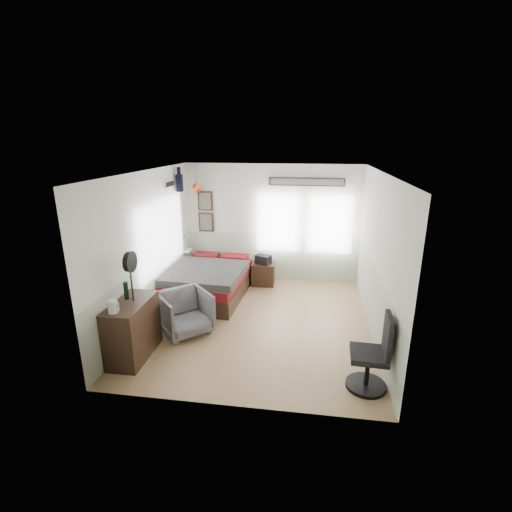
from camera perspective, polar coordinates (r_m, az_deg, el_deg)
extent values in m
cube|color=#B08351|center=(6.90, 0.35, -10.23)|extent=(4.00, 4.50, 0.01)
cube|color=silver|center=(8.54, 2.47, 4.96)|extent=(4.00, 0.02, 2.70)
cube|color=silver|center=(4.31, -3.83, -8.06)|extent=(4.00, 0.02, 2.70)
cube|color=silver|center=(6.93, -16.23, 1.28)|extent=(0.02, 4.50, 2.70)
cube|color=silver|center=(6.43, 18.31, -0.18)|extent=(0.02, 4.50, 2.70)
cube|color=white|center=(6.13, 0.39, 12.77)|extent=(4.00, 4.50, 0.02)
cube|color=#B5C0A4|center=(8.74, 2.40, -0.18)|extent=(4.00, 0.01, 1.10)
cube|color=#B5C0A4|center=(7.19, -15.63, -4.86)|extent=(0.01, 4.50, 1.10)
cube|color=#B5C0A4|center=(6.70, 17.59, -6.71)|extent=(0.01, 4.50, 1.10)
cube|color=silver|center=(7.38, -14.29, 3.20)|extent=(0.03, 2.20, 1.35)
cube|color=silver|center=(8.48, 3.46, 5.19)|extent=(0.95, 0.03, 1.30)
cube|color=silver|center=(8.46, 11.27, 4.86)|extent=(0.95, 0.03, 1.30)
cube|color=#372516|center=(8.80, -7.68, 5.19)|extent=(0.35, 0.03, 0.45)
cube|color=#372516|center=(8.71, -7.82, 8.40)|extent=(0.35, 0.03, 0.45)
cube|color=#7F7259|center=(8.78, -7.71, 5.16)|extent=(0.27, 0.01, 0.37)
cube|color=#7F7259|center=(8.69, -7.85, 8.38)|extent=(0.27, 0.01, 0.37)
cube|color=#372516|center=(8.31, 7.79, 11.24)|extent=(1.65, 0.03, 0.18)
cube|color=gray|center=(8.29, 7.79, 11.23)|extent=(1.58, 0.01, 0.13)
cube|color=white|center=(7.77, -13.15, 10.75)|extent=(0.02, 0.48, 0.14)
sphere|color=red|center=(8.44, -9.07, 10.32)|extent=(0.20, 0.20, 0.20)
cube|color=#332012|center=(8.01, -7.20, -4.91)|extent=(1.60, 2.18, 0.33)
cube|color=maroon|center=(7.92, -7.27, -3.16)|extent=(1.56, 2.14, 0.19)
cube|color=#383631|center=(7.65, -7.77, -2.59)|extent=(1.62, 1.64, 0.15)
cube|color=maroon|center=(8.72, -8.05, -0.08)|extent=(0.60, 0.39, 0.15)
cube|color=maroon|center=(8.55, -3.60, -0.28)|extent=(0.60, 0.39, 0.15)
cube|color=#332012|center=(6.03, -18.44, -10.66)|extent=(0.48, 1.00, 0.90)
imported|color=#5D5B66|center=(6.54, -10.84, -8.56)|extent=(1.13, 1.13, 0.74)
cube|color=#332012|center=(8.51, 1.10, -2.78)|extent=(0.52, 0.42, 0.51)
cylinder|color=black|center=(5.52, 16.52, -18.52)|extent=(0.54, 0.54, 0.05)
cylinder|color=black|center=(5.39, 16.75, -16.50)|extent=(0.06, 0.06, 0.42)
cube|color=black|center=(5.26, 16.98, -14.34)|extent=(0.50, 0.50, 0.08)
cube|color=black|center=(5.14, 19.64, -11.42)|extent=(0.08, 0.44, 0.54)
cylinder|color=silver|center=(5.55, -21.18, -7.29)|extent=(0.14, 0.14, 0.18)
cube|color=silver|center=(5.50, -20.43, -7.29)|extent=(0.02, 0.02, 0.11)
cylinder|color=black|center=(5.92, -19.36, -5.04)|extent=(0.07, 0.07, 0.27)
cylinder|color=black|center=(5.77, -18.62, -3.84)|extent=(0.02, 0.02, 0.59)
cylinder|color=black|center=(5.66, -18.93, -0.85)|extent=(0.06, 0.30, 0.30)
cylinder|color=black|center=(5.65, -18.57, -0.87)|extent=(0.02, 0.32, 0.32)
cube|color=black|center=(8.39, 1.12, -0.52)|extent=(0.39, 0.34, 0.20)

